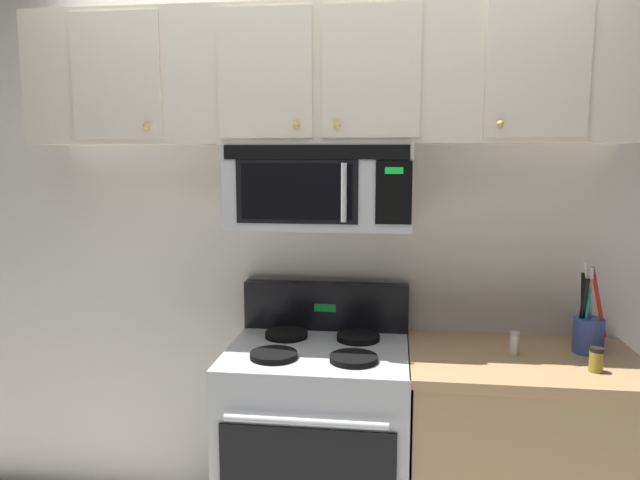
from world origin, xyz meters
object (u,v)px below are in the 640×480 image
object	(u,v)px
over_range_microwave	(321,186)
stove_range	(318,445)
spice_jar	(596,360)
utensil_crock_blue	(588,329)
salt_shaker	(514,343)

from	to	relation	value
over_range_microwave	stove_range	bearing A→B (deg)	-89.86
over_range_microwave	spice_jar	distance (m)	1.26
stove_range	utensil_crock_blue	world-z (taller)	utensil_crock_blue
stove_range	utensil_crock_blue	distance (m)	1.23
salt_shaker	spice_jar	xyz separation A→B (m)	(0.27, -0.16, -0.00)
over_range_microwave	utensil_crock_blue	bearing A→B (deg)	-1.51
stove_range	salt_shaker	bearing A→B (deg)	1.26
salt_shaker	over_range_microwave	bearing A→B (deg)	172.97
spice_jar	salt_shaker	bearing A→B (deg)	149.16
over_range_microwave	utensil_crock_blue	xyz separation A→B (m)	(1.10, -0.03, -0.58)
utensil_crock_blue	salt_shaker	bearing A→B (deg)	-167.07
spice_jar	stove_range	bearing A→B (deg)	172.46
stove_range	spice_jar	distance (m)	1.18
over_range_microwave	salt_shaker	distance (m)	1.02
utensil_crock_blue	spice_jar	bearing A→B (deg)	-99.35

